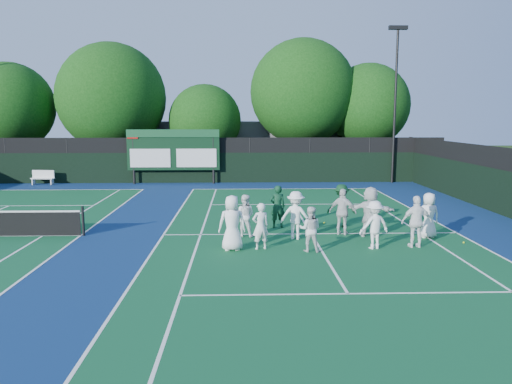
{
  "coord_description": "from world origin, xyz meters",
  "views": [
    {
      "loc": [
        -2.62,
        -17.07,
        4.3
      ],
      "look_at": [
        -2.0,
        3.0,
        1.3
      ],
      "focal_mm": 35.0,
      "sensor_mm": 36.0,
      "label": 1
    }
  ],
  "objects": [
    {
      "name": "tennis_ball_5",
      "position": [
        3.56,
        0.16,
        0.03
      ],
      "size": [
        0.07,
        0.07,
        0.07
      ],
      "primitive_type": "sphere",
      "color": "#B0CE18",
      "rests_on": "ground"
    },
    {
      "name": "coach_right",
      "position": [
        1.34,
        2.17,
        0.86
      ],
      "size": [
        1.11,
        0.64,
        1.71
      ],
      "primitive_type": "imported",
      "rotation": [
        0.0,
        0.0,
        3.14
      ],
      "color": "#0F371A",
      "rests_on": "ground"
    },
    {
      "name": "player_back_1",
      "position": [
        -0.67,
        0.27,
        0.86
      ],
      "size": [
        1.25,
        0.94,
        1.72
      ],
      "primitive_type": "imported",
      "rotation": [
        0.0,
        0.0,
        2.84
      ],
      "color": "white",
      "rests_on": "ground"
    },
    {
      "name": "player_back_2",
      "position": [
        1.14,
        0.87,
        0.86
      ],
      "size": [
        1.09,
        0.8,
        1.72
      ],
      "primitive_type": "imported",
      "rotation": [
        0.0,
        0.0,
        2.72
      ],
      "color": "silver",
      "rests_on": "ground"
    },
    {
      "name": "near_court",
      "position": [
        0.0,
        1.0,
        0.01
      ],
      "size": [
        11.05,
        23.85,
        0.01
      ],
      "color": "#11532B",
      "rests_on": "ground"
    },
    {
      "name": "tree_b",
      "position": [
        -11.69,
        19.58,
        5.52
      ],
      "size": [
        7.76,
        7.76,
        9.6
      ],
      "color": "black",
      "rests_on": "ground"
    },
    {
      "name": "player_back_4",
      "position": [
        4.12,
        0.31,
        0.82
      ],
      "size": [
        0.85,
        0.59,
        1.64
      ],
      "primitive_type": "imported",
      "rotation": [
        0.0,
        0.0,
        3.23
      ],
      "color": "white",
      "rests_on": "ground"
    },
    {
      "name": "tree_c",
      "position": [
        -5.05,
        19.58,
        3.95
      ],
      "size": [
        5.23,
        5.23,
        6.7
      ],
      "color": "black",
      "rests_on": "ground"
    },
    {
      "name": "player_front_4",
      "position": [
        3.21,
        -1.03,
        0.87
      ],
      "size": [
        1.04,
        0.47,
        1.75
      ],
      "primitive_type": "imported",
      "rotation": [
        0.0,
        0.0,
        3.19
      ],
      "color": "white",
      "rests_on": "ground"
    },
    {
      "name": "player_front_1",
      "position": [
        -1.98,
        -1.1,
        0.78
      ],
      "size": [
        0.65,
        0.53,
        1.55
      ],
      "primitive_type": "imported",
      "rotation": [
        0.0,
        0.0,
        3.45
      ],
      "color": "white",
      "rests_on": "ground"
    },
    {
      "name": "court_apron",
      "position": [
        -6.0,
        1.0,
        0.0
      ],
      "size": [
        34.0,
        32.0,
        0.01
      ],
      "primitive_type": "cube",
      "color": "navy",
      "rests_on": "ground"
    },
    {
      "name": "ground",
      "position": [
        0.0,
        0.0,
        0.0
      ],
      "size": [
        120.0,
        120.0,
        0.0
      ],
      "primitive_type": "plane",
      "color": "#1B360E",
      "rests_on": "ground"
    },
    {
      "name": "player_front_3",
      "position": [
        1.77,
        -1.14,
        0.8
      ],
      "size": [
        1.17,
        0.87,
        1.61
      ],
      "primitive_type": "imported",
      "rotation": [
        0.0,
        0.0,
        3.44
      ],
      "color": "white",
      "rests_on": "ground"
    },
    {
      "name": "tree_e",
      "position": [
        6.84,
        19.58,
        5.06
      ],
      "size": [
        6.02,
        6.02,
        8.23
      ],
      "color": "black",
      "rests_on": "ground"
    },
    {
      "name": "coach_left",
      "position": [
        -1.19,
        2.13,
        0.84
      ],
      "size": [
        0.64,
        0.45,
        1.69
      ],
      "primitive_type": "imported",
      "rotation": [
        0.0,
        0.0,
        3.21
      ],
      "color": "#0F3721",
      "rests_on": "ground"
    },
    {
      "name": "tennis_ball_2",
      "position": [
        5.07,
        -0.56,
        0.03
      ],
      "size": [
        0.07,
        0.07,
        0.07
      ],
      "primitive_type": "sphere",
      "color": "#B0CE18",
      "rests_on": "ground"
    },
    {
      "name": "tree_a",
      "position": [
        -18.95,
        19.58,
        4.91
      ],
      "size": [
        6.27,
        6.27,
        8.22
      ],
      "color": "black",
      "rests_on": "ground"
    },
    {
      "name": "light_pole_right",
      "position": [
        7.5,
        15.7,
        6.3
      ],
      "size": [
        1.2,
        0.3,
        10.12
      ],
      "color": "black",
      "rests_on": "ground"
    },
    {
      "name": "player_back_0",
      "position": [
        -2.48,
        0.74,
        0.77
      ],
      "size": [
        0.89,
        0.78,
        1.55
      ],
      "primitive_type": "imported",
      "rotation": [
        0.0,
        0.0,
        2.84
      ],
      "color": "white",
      "rests_on": "ground"
    },
    {
      "name": "player_front_0",
      "position": [
        -2.91,
        -1.2,
        0.91
      ],
      "size": [
        0.95,
        0.67,
        1.82
      ],
      "primitive_type": "imported",
      "rotation": [
        0.0,
        0.0,
        3.25
      ],
      "color": "white",
      "rests_on": "ground"
    },
    {
      "name": "player_back_3",
      "position": [
        2.07,
        0.55,
        0.92
      ],
      "size": [
        1.8,
        1.08,
        1.85
      ],
      "primitive_type": "imported",
      "rotation": [
        0.0,
        0.0,
        2.81
      ],
      "color": "silver",
      "rests_on": "ground"
    },
    {
      "name": "clubhouse",
      "position": [
        -2.0,
        24.0,
        2.0
      ],
      "size": [
        18.0,
        6.0,
        4.0
      ],
      "primitive_type": "cube",
      "color": "slate",
      "rests_on": "ground"
    },
    {
      "name": "bench",
      "position": [
        -15.42,
        15.37,
        0.51
      ],
      "size": [
        1.52,
        0.59,
        0.94
      ],
      "color": "silver",
      "rests_on": "ground"
    },
    {
      "name": "scoreboard",
      "position": [
        -7.01,
        15.59,
        2.19
      ],
      "size": [
        6.0,
        0.21,
        3.55
      ],
      "color": "black",
      "rests_on": "ground"
    },
    {
      "name": "tennis_ball_4",
      "position": [
        0.79,
        2.84,
        0.03
      ],
      "size": [
        0.07,
        0.07,
        0.07
      ],
      "primitive_type": "sphere",
      "color": "#B0CE18",
      "rests_on": "ground"
    },
    {
      "name": "tennis_ball_1",
      "position": [
        0.09,
        1.97,
        0.03
      ],
      "size": [
        0.07,
        0.07,
        0.07
      ],
      "primitive_type": "sphere",
      "color": "#B0CE18",
      "rests_on": "ground"
    },
    {
      "name": "tree_d",
      "position": [
        2.06,
        19.58,
        5.94
      ],
      "size": [
        7.6,
        7.6,
        9.94
      ],
      "color": "black",
      "rests_on": "ground"
    },
    {
      "name": "player_front_2",
      "position": [
        -0.39,
        -1.42,
        0.74
      ],
      "size": [
        0.83,
        0.71,
        1.48
      ],
      "primitive_type": "imported",
      "rotation": [
        0.0,
        0.0,
        2.92
      ],
      "color": "silver",
      "rests_on": "ground"
    },
    {
      "name": "back_fence",
      "position": [
        -6.0,
        16.0,
        1.36
      ],
      "size": [
        34.0,
        0.08,
        3.0
      ],
      "color": "black",
      "rests_on": "ground"
    }
  ]
}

